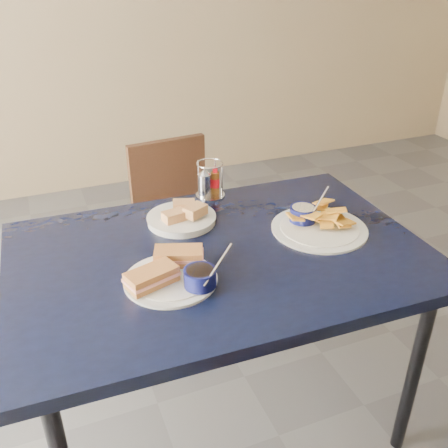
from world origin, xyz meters
name	(u,v)px	position (x,y,z in m)	size (l,w,h in m)	color
ground	(279,436)	(0.00, 0.00, 0.00)	(6.00, 6.00, 0.00)	#4D4E52
dining_table	(220,268)	(-0.17, 0.15, 0.69)	(1.29, 0.88, 0.75)	black
chair_far	(178,213)	(-0.06, 0.98, 0.46)	(0.41, 0.40, 0.80)	#311B10
sandwich_plate	(174,272)	(-0.35, 0.06, 0.78)	(0.30, 0.26, 0.12)	white
plantain_plate	(316,223)	(0.18, 0.17, 0.77)	(0.32, 0.32, 0.12)	white
bread_basket	(182,217)	(-0.22, 0.37, 0.77)	(0.23, 0.23, 0.07)	white
condiment_caddy	(209,182)	(-0.06, 0.54, 0.81)	(0.11, 0.11, 0.14)	silver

